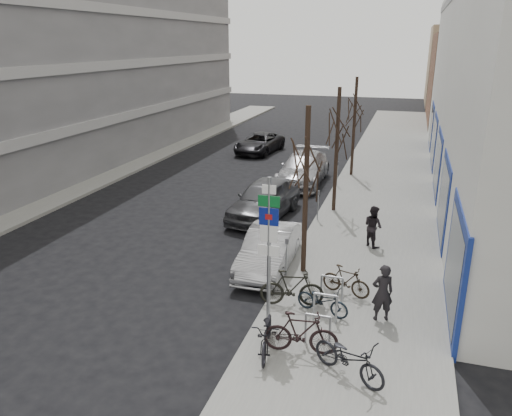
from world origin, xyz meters
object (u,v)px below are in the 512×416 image
Objects in this scene: parked_car_front at (269,250)px; parked_car_mid at (264,199)px; tree_near at (307,152)px; bike_mid_curb at (323,298)px; tree_mid at (338,121)px; meter_back at (337,171)px; tree_far at (355,103)px; highway_sign_pole at (269,244)px; meter_mid at (318,202)px; lane_car at (259,143)px; meter_front at (287,253)px; parked_car_back at (303,168)px; bike_rack at (325,305)px; bike_mid_inner at (292,288)px; bike_near_right at (301,333)px; pedestrian_far at (373,226)px; bike_far_inner at (346,280)px; bike_near_left at (267,331)px; pedestrian_near at (382,293)px; bike_far_curb at (349,355)px.

parked_car_front is 5.18m from parked_car_mid.
bike_mid_curb is at bearing -66.89° from tree_near.
meter_back is at bearing 96.42° from tree_mid.
tree_far is 9.03m from parked_car_mid.
highway_sign_pole reaches higher than parked_car_mid.
meter_mid is 14.21m from lane_car.
parked_car_back reaches higher than meter_front.
highway_sign_pole is at bearing -156.41° from bike_rack.
parked_car_mid is (-2.95, 7.37, 0.12)m from bike_mid_inner.
meter_front reaches higher than bike_near_right.
pedestrian_far is at bearing 55.00° from tree_near.
parked_car_back is (-2.49, 13.31, 0.10)m from bike_mid_inner.
parked_car_front is (-2.73, 1.36, 0.08)m from bike_far_inner.
tree_far is at bearing 80.04° from bike_near_left.
highway_sign_pole is at bearing -88.32° from meter_mid.
tree_mid is 1.15× the size of lane_car.
parked_car_front is 4.57m from pedestrian_near.
parked_car_mid is (-2.35, 0.07, -0.09)m from meter_mid.
bike_near_left is (-1.10, -1.75, 0.05)m from bike_rack.
meter_mid is 9.56m from bike_near_right.
tree_near reaches higher than meter_mid.
tree_near is 3.42× the size of pedestrian_near.
meter_mid is at bearing -90.00° from meter_back.
bike_near_left is at bearing -76.61° from parked_car_front.
highway_sign_pole is 0.76× the size of tree_far.
highway_sign_pole is at bearing 1.57° from pedestrian_near.
meter_mid is at bearing 42.57° from bike_far_curb.
meter_front is at bearing 53.11° from bike_mid_curb.
parked_car_mid is (-1.60, 4.92, 0.14)m from parked_car_front.
pedestrian_far is (1.82, 5.12, 0.22)m from bike_mid_inner.
tree_far is 14.72m from bike_far_inner.
tree_mid reaches higher than bike_far_inner.
tree_mid is at bearing -90.00° from tree_far.
parked_car_mid is at bearing 116.66° from bike_rack.
meter_mid is 3.26m from pedestrian_far.
highway_sign_pole is 0.76× the size of tree_near.
bike_rack is 0.41× the size of parked_car_back.
bike_mid_curb reaches higher than bike_far_inner.
parked_car_mid is 9.18m from pedestrian_near.
parked_car_mid is (-3.86, 7.56, 0.21)m from bike_mid_curb.
meter_mid is 1.00× the size of meter_back.
pedestrian_near reaches higher than meter_front.
parked_car_front is at bearing 60.78° from bike_far_curb.
parked_car_front is 0.86× the size of parked_car_mid.
pedestrian_far is at bearing -42.12° from meter_mid.
parked_car_mid reaches higher than parked_car_front.
parked_car_mid is (-3.67, 9.53, 0.12)m from bike_near_right.
bike_near_left is 7.70m from pedestrian_far.
meter_front is 0.83× the size of bike_mid_curb.
bike_near_right is 1.17× the size of pedestrian_far.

